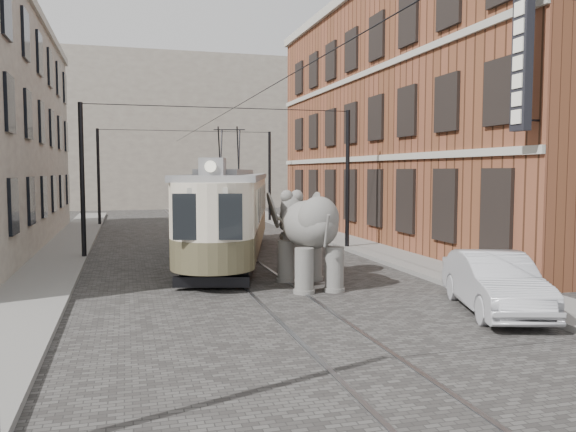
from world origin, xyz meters
name	(u,v)px	position (x,y,z in m)	size (l,w,h in m)	color
ground	(262,281)	(0.00, 0.00, 0.00)	(120.00, 120.00, 0.00)	#464340
tram_rails	(262,281)	(0.00, 0.00, 0.01)	(1.54, 80.00, 0.02)	slate
sidewalk_right	(434,270)	(6.00, 0.00, 0.07)	(2.00, 60.00, 0.15)	slate
sidewalk_left	(36,290)	(-6.50, 0.00, 0.07)	(2.00, 60.00, 0.15)	slate
brick_building	(434,120)	(11.00, 9.00, 6.00)	(8.00, 26.00, 12.00)	brown
distant_block	(168,134)	(0.00, 40.00, 7.00)	(28.00, 10.00, 14.00)	gray
catenary	(227,182)	(-0.20, 5.00, 3.00)	(11.00, 30.20, 6.00)	black
tram	(230,194)	(-0.10, 5.01, 2.53)	(2.63, 12.74, 5.06)	beige
elephant	(309,239)	(1.17, -1.18, 1.42)	(2.55, 4.63, 2.83)	#66635E
parked_car	(495,283)	(4.55, -5.36, 0.72)	(1.53, 4.35, 1.43)	#A8A7AC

